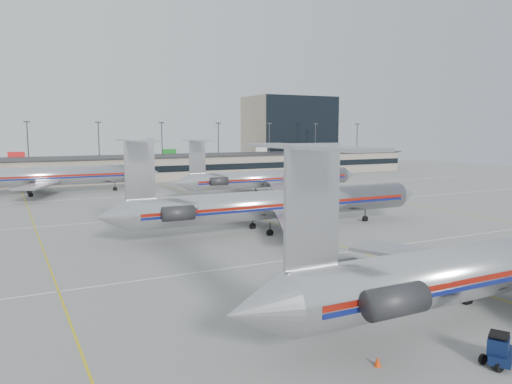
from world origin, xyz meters
TOP-DOWN VIEW (x-y plane):
  - ground at (0.00, 0.00)m, footprint 260.00×260.00m
  - apron_markings at (0.00, 10.00)m, footprint 160.00×0.15m
  - terminal at (0.00, 97.97)m, footprint 162.00×17.00m
  - light_mast_row at (0.00, 112.00)m, footprint 163.60×0.40m
  - distant_building at (62.00, 128.00)m, footprint 30.00×20.00m
  - jet_second_row at (-2.54, 23.43)m, footprint 46.20×27.20m
  - jet_third_row at (14.29, 55.78)m, footprint 41.33×25.42m
  - jet_back_row at (-26.63, 76.52)m, footprint 46.72×28.74m
  - tug_left at (-9.67, -14.68)m, footprint 2.54×2.15m
  - cone_left at (-15.72, -11.70)m, footprint 0.52×0.52m

SIDE VIEW (x-z plane):
  - ground at x=0.00m, z-range 0.00..0.00m
  - apron_markings at x=0.00m, z-range 0.00..0.02m
  - cone_left at x=-15.72m, z-range 0.00..0.57m
  - tug_left at x=-9.67m, z-range -0.08..1.77m
  - terminal at x=0.00m, z-range 0.03..6.28m
  - jet_third_row at x=14.29m, z-range -2.37..8.93m
  - jet_second_row at x=-2.54m, z-range -2.54..9.56m
  - jet_back_row at x=-26.63m, z-range -2.68..10.10m
  - light_mast_row at x=0.00m, z-range 0.94..16.22m
  - distant_building at x=62.00m, z-range 0.00..25.00m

